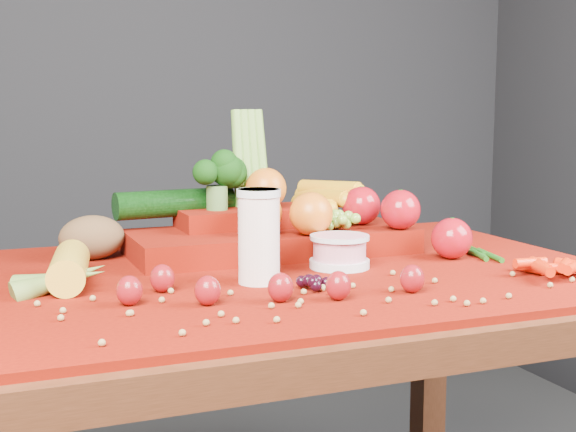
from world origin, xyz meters
name	(u,v)px	position (x,y,z in m)	size (l,w,h in m)	color
table	(292,331)	(0.00, 0.00, 0.66)	(1.10, 0.80, 0.75)	black
red_cloth	(292,273)	(0.00, 0.00, 0.76)	(1.05, 0.75, 0.01)	#700F03
milk_glass	(259,233)	(-0.09, -0.07, 0.84)	(0.07, 0.07, 0.15)	silver
yogurt_bowl	(340,250)	(0.08, -0.02, 0.79)	(0.10, 0.10, 0.06)	silver
strawberry_scatter	(256,283)	(-0.13, -0.17, 0.79)	(0.44, 0.18, 0.05)	maroon
dark_grape_cluster	(319,281)	(-0.02, -0.15, 0.78)	(0.06, 0.05, 0.03)	black
soybean_scatter	(345,293)	(0.00, -0.20, 0.77)	(0.84, 0.24, 0.01)	#9D7B44
corn_ear	(63,276)	(-0.37, -0.01, 0.78)	(0.21, 0.25, 0.06)	gold
potato	(92,238)	(-0.30, 0.21, 0.80)	(0.12, 0.08, 0.08)	#4F361E
baby_carrot_pile	(551,266)	(0.37, -0.20, 0.78)	(0.17, 0.17, 0.03)	red
green_bean_pile	(476,253)	(0.36, -0.01, 0.77)	(0.14, 0.12, 0.01)	#1A5212
produce_mound	(280,221)	(0.04, 0.15, 0.82)	(0.59, 0.35, 0.27)	#700F03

